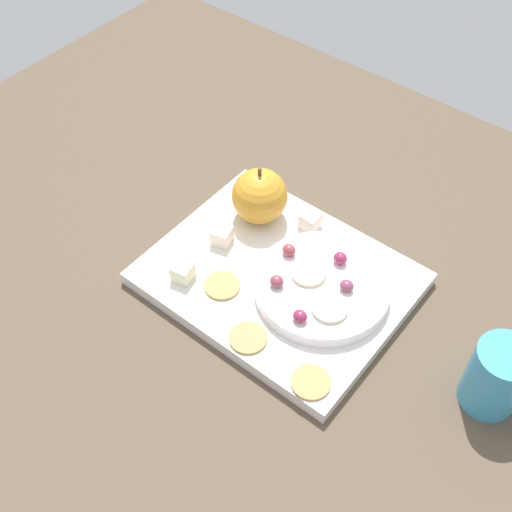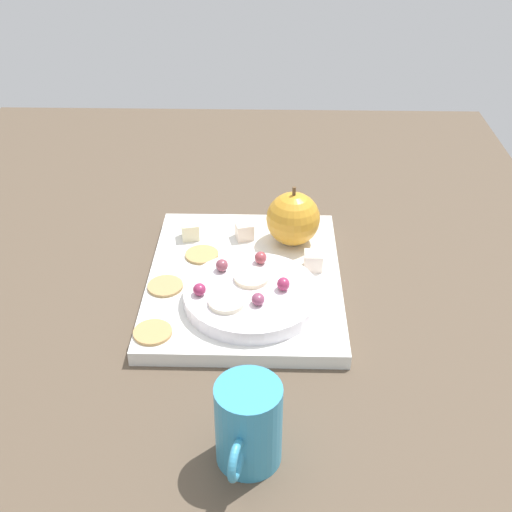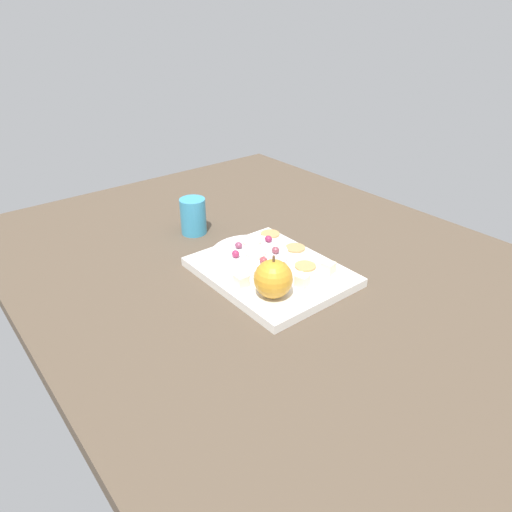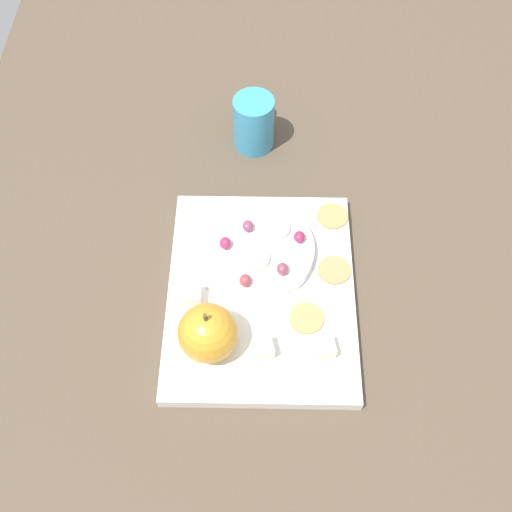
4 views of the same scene
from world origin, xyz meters
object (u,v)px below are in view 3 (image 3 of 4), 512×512
cheese_cube_2 (302,280)px  grape_2 (239,245)px  cheese_cube_1 (328,268)px  cracker_2 (295,248)px  apple_slice_1 (252,242)px  cup (193,216)px  grape_1 (276,250)px  cheese_cube_0 (241,280)px  cracker_0 (270,234)px  grape_4 (268,239)px  cracker_1 (305,266)px  apple_slice_0 (255,253)px  apple_whole (273,279)px  platter (271,272)px  grape_3 (263,260)px  serving_dish (250,255)px  grape_0 (236,254)px

cheese_cube_2 → grape_2: grape_2 is taller
cheese_cube_1 → cracker_2: size_ratio=0.53×
cheese_cube_2 → apple_slice_1: size_ratio=0.55×
apple_slice_1 → cup: size_ratio=0.46×
grape_1 → grape_2: (-7.07, -4.86, -0.07)cm
cheese_cube_0 → apple_slice_1: 15.42cm
cheese_cube_1 → cracker_0: (-21.66, 2.20, -1.02)cm
grape_4 → cracker_1: bearing=4.3°
grape_2 → apple_slice_0: 4.88cm
cheese_cube_1 → cup: bearing=-165.6°
apple_whole → grape_1: (-10.21, 9.46, -1.17)cm
grape_4 → apple_whole: bearing=-37.4°
platter → grape_3: (0.08, -2.15, 3.64)cm
cheese_cube_1 → grape_3: (-9.05, -10.39, 1.46)cm
cracker_0 → apple_slice_1: (3.52, -8.63, 1.97)cm
platter → cracker_0: 16.35cm
cheese_cube_2 → cracker_2: size_ratio=0.53×
serving_dish → cheese_cube_0: bearing=-46.8°
cracker_2 → grape_1: size_ratio=2.60×
cheese_cube_0 → cracker_1: (2.68, 15.41, -1.02)cm
grape_1 → grape_2: bearing=-145.5°
cracker_0 → cup: size_ratio=0.48×
cracker_1 → apple_slice_0: (-8.47, -7.19, 1.97)cm
grape_4 → apple_slice_1: bearing=-118.8°
cheese_cube_2 → grape_1: bearing=167.4°
cheese_cube_1 → apple_slice_0: (-13.24, -9.28, 0.95)cm
cracker_2 → grape_4: bearing=-128.1°
cracker_0 → grape_4: size_ratio=2.60×
cheese_cube_1 → cracker_1: (-4.77, -2.09, -1.02)cm
cracker_0 → cracker_2: (9.32, -0.20, 0.00)cm
cracker_2 → grape_2: size_ratio=2.60×
cracker_2 → grape_3: grape_3 is taller
cheese_cube_0 → apple_slice_1: size_ratio=0.55×
grape_2 → grape_0: bearing=-45.5°
cracker_2 → grape_0: (-2.63, -15.33, 2.52)cm
apple_slice_1 → grape_4: bearing=61.2°
cheese_cube_0 → cracker_1: cheese_cube_0 is taller
grape_1 → serving_dish: bearing=-136.0°
apple_whole → cheese_cube_2: size_ratio=3.14×
grape_2 → grape_3: (8.96, -0.15, 0.08)cm
cheese_cube_2 → serving_dish: bearing=-174.3°
apple_whole → cracker_1: size_ratio=1.65×
cracker_0 → apple_slice_0: size_ratio=1.05×
grape_0 → grape_2: 4.34cm
cheese_cube_1 → grape_3: 13.86cm
grape_2 → serving_dish: bearing=16.3°
cracker_1 → grape_2: (-13.24, -8.14, 2.40)cm
apple_whole → cracker_1: (-4.05, 12.75, -3.64)cm
cheese_cube_1 → cracker_1: size_ratio=0.53×
apple_whole → cheese_cube_1: apple_whole is taller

